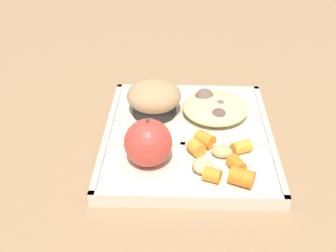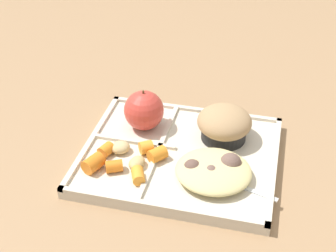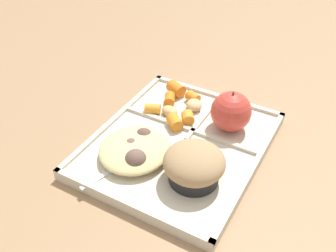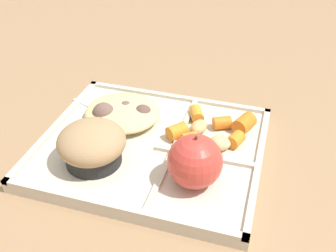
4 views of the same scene
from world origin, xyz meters
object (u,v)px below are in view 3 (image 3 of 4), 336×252
at_px(green_apple, 231,112).
at_px(bran_muffin, 194,165).
at_px(plastic_fork, 122,164).
at_px(lunch_tray, 179,145).

bearing_deg(green_apple, bran_muffin, 0.00).
distance_m(green_apple, plastic_fork, 0.21).
bearing_deg(plastic_fork, lunch_tray, 150.03).
distance_m(lunch_tray, plastic_fork, 0.11).
height_order(lunch_tray, plastic_fork, lunch_tray).
xyz_separation_m(lunch_tray, plastic_fork, (0.09, -0.05, 0.01)).
distance_m(green_apple, bran_muffin, 0.15).
xyz_separation_m(green_apple, plastic_fork, (0.17, -0.11, -0.03)).
height_order(lunch_tray, green_apple, green_apple).
relative_size(lunch_tray, bran_muffin, 3.43).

